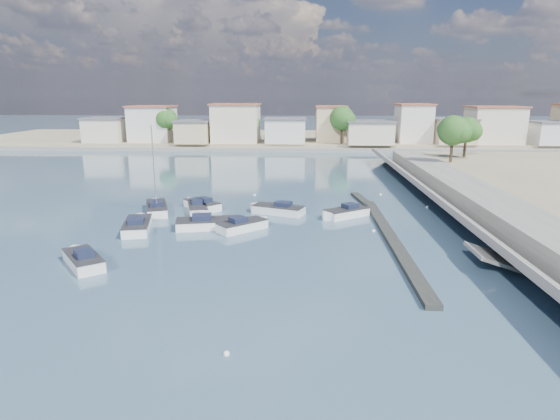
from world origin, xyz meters
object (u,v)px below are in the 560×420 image
Objects in this scene: motorboat_b at (245,226)px; motorboat_g at (198,210)px; sailboat at (156,208)px; motorboat_e at (138,225)px; motorboat_c at (276,210)px; motorboat_h at (212,224)px; motorboat_f at (201,205)px; motorboat_a at (83,260)px; motorboat_d at (344,213)px.

motorboat_b and motorboat_g have the same top height.
motorboat_e is at bearing -87.27° from sailboat.
motorboat_g is (-5.46, 5.71, 0.00)m from motorboat_b.
sailboat is (-12.30, 0.14, 0.04)m from motorboat_c.
motorboat_f is at bearing 109.29° from motorboat_h.
motorboat_a is 15.49m from sailboat.
motorboat_h is at bearing 52.96° from motorboat_a.
motorboat_c is 0.94× the size of motorboat_e.
motorboat_h is at bearing -160.45° from motorboat_d.
sailboat is (-0.31, 6.54, 0.04)m from motorboat_e.
motorboat_e is 1.18× the size of motorboat_g.
motorboat_a is 1.00× the size of motorboat_d.
motorboat_b is 0.79× the size of motorboat_c.
motorboat_a is at bearing -144.27° from motorboat_d.
motorboat_g is at bearing 71.86° from motorboat_a.
motorboat_c is at bearing 45.47° from motorboat_h.
motorboat_f is (-14.80, 2.94, 0.00)m from motorboat_d.
motorboat_c and motorboat_g have the same top height.
motorboat_b and motorboat_e have the same top height.
motorboat_b and motorboat_c have the same top height.
motorboat_c is 8.21m from motorboat_f.
motorboat_e is (-9.51, -0.35, 0.00)m from motorboat_b.
motorboat_b is at bearing 41.86° from motorboat_a.
sailboat is (-4.37, 0.47, 0.04)m from motorboat_g.
motorboat_d is 0.79× the size of motorboat_e.
sailboat is at bearing 179.33° from motorboat_c.
motorboat_d is at bearing -10.18° from motorboat_c.
motorboat_b is 3.04m from motorboat_h.
sailboat is at bearing 92.73° from motorboat_e.
sailboat is (0.55, 15.48, 0.04)m from motorboat_a.
motorboat_a is at bearing -127.04° from motorboat_h.
motorboat_e is at bearing -116.00° from motorboat_f.
motorboat_c and motorboat_d have the same top height.
motorboat_d is 13.00m from motorboat_h.
motorboat_g is 5.78m from motorboat_h.
motorboat_a and motorboat_e have the same top height.
motorboat_f is (-5.55, 7.77, 0.00)m from motorboat_b.
motorboat_c and motorboat_f have the same top height.
sailboat is at bearing 87.98° from motorboat_a.
motorboat_f is at bearing 168.75° from motorboat_d.
sailboat reaches higher than motorboat_g.
motorboat_b is at bearing -46.32° from motorboat_g.
motorboat_a is at bearing -129.96° from motorboat_c.
motorboat_e is (-18.76, -5.18, 0.00)m from motorboat_d.
motorboat_b is 0.75× the size of motorboat_e.
motorboat_c is 0.64× the size of sailboat.
motorboat_g is at bearing -87.32° from motorboat_f.
motorboat_a is 12.24m from motorboat_h.
motorboat_d is 19.12m from sailboat.
sailboat reaches higher than motorboat_f.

